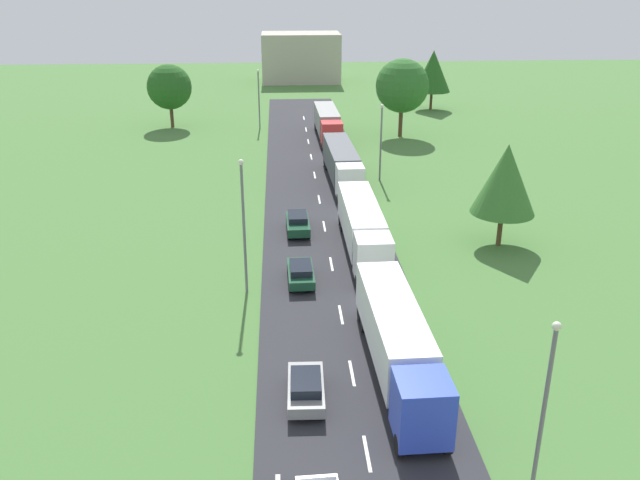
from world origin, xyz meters
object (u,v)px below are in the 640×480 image
truck_lead (398,340)px  car_fourth (298,223)px  lamppost_lead (545,402)px  lamppost_third (381,138)px  car_second (306,388)px  tree_oak (402,86)px  tree_maple (169,87)px  distant_building (301,57)px  tree_pine (505,179)px  truck_third (342,163)px  lamppost_fourth (259,96)px  truck_fourth (328,122)px  truck_second (363,227)px  car_third (301,272)px  lamppost_second (244,221)px  tree_birch (433,71)px

truck_lead → car_fourth: (-4.54, 20.72, -1.26)m
lamppost_lead → lamppost_third: bearing=89.9°
car_second → car_fourth: car_fourth is taller
car_second → tree_oak: (14.36, 55.23, 5.54)m
tree_maple → distant_building: (18.71, 37.58, -0.94)m
lamppost_lead → tree_maple: size_ratio=0.97×
car_fourth → tree_pine: tree_pine is taller
truck_third → distant_building: distant_building is taller
lamppost_lead → distant_building: distant_building is taller
truck_third → tree_oak: tree_oak is taller
truck_lead → tree_oak: (9.51, 53.18, 4.26)m
car_second → tree_oak: 57.33m
car_fourth → lamppost_fourth: size_ratio=0.57×
truck_fourth → lamppost_third: 18.42m
car_fourth → distant_building: size_ratio=0.30×
tree_maple → lamppost_lead: bearing=-70.6°
car_second → tree_maple: tree_maple is taller
car_second → lamppost_lead: (8.97, -6.77, 3.66)m
car_second → lamppost_third: 37.83m
truck_second → tree_oak: tree_oak is taller
lamppost_third → tree_oak: tree_oak is taller
truck_fourth → truck_lead: bearing=-90.2°
tree_oak → truck_second: bearing=-104.2°
car_fourth → lamppost_lead: (8.66, -29.54, 3.63)m
truck_fourth → car_second: truck_fourth is taller
truck_third → car_third: truck_third is taller
truck_lead → car_third: size_ratio=3.25×
truck_lead → car_third: truck_lead is taller
truck_lead → truck_second: bearing=89.4°
truck_third → car_third: size_ratio=3.34×
truck_lead → truck_second: (0.17, 16.24, 0.01)m
truck_third → lamppost_second: bearing=-109.8°
lamppost_fourth → tree_pine: tree_pine is taller
tree_oak → tree_pine: (1.41, -36.06, -1.03)m
car_fourth → distant_building: distant_building is taller
car_third → tree_birch: 62.62m
tree_maple → truck_third: bearing=-52.4°
truck_third → tree_pine: bearing=-57.3°
car_fourth → car_second: bearing=-90.8°
lamppost_second → truck_second: bearing=35.8°
lamppost_second → lamppost_fourth: lamppost_second is taller
truck_lead → lamppost_third: 34.84m
car_third → lamppost_lead: (8.76, -20.16, 3.68)m
truck_lead → distant_building: 97.96m
lamppost_second → lamppost_third: size_ratio=1.18×
tree_oak → tree_birch: 18.34m
car_fourth → distant_building: bearing=87.8°
tree_oak → car_fourth: bearing=-113.4°
truck_second → tree_oak: size_ratio=1.40×
car_third → lamppost_second: size_ratio=0.46×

